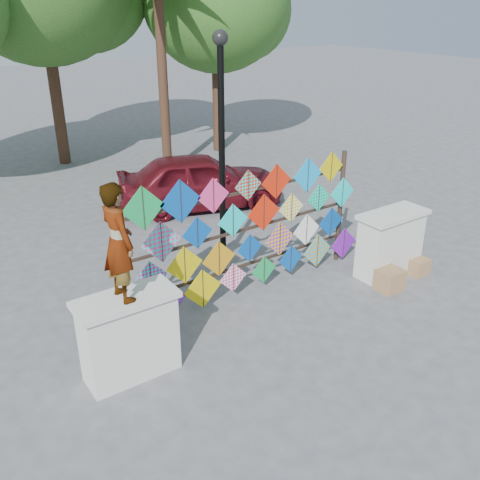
# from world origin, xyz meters

# --- Properties ---
(ground) EXTENTS (80.00, 80.00, 0.00)m
(ground) POSITION_xyz_m (0.00, 0.00, 0.00)
(ground) COLOR gray
(ground) RESTS_ON ground
(parapet_left) EXTENTS (1.40, 0.65, 1.28)m
(parapet_left) POSITION_xyz_m (-2.70, -0.20, 0.65)
(parapet_left) COLOR white
(parapet_left) RESTS_ON ground
(parapet_right) EXTENTS (1.40, 0.65, 1.28)m
(parapet_right) POSITION_xyz_m (2.70, -0.20, 0.65)
(parapet_right) COLOR white
(parapet_right) RESTS_ON ground
(kite_rack) EXTENTS (4.98, 0.24, 2.44)m
(kite_rack) POSITION_xyz_m (0.04, 0.73, 1.22)
(kite_rack) COLOR #31231B
(kite_rack) RESTS_ON ground
(vendor_woman) EXTENTS (0.43, 0.62, 1.63)m
(vendor_woman) POSITION_xyz_m (-2.72, -0.20, 2.09)
(vendor_woman) COLOR #99999E
(vendor_woman) RESTS_ON parapet_left
(sedan) EXTENTS (4.47, 2.91, 1.41)m
(sedan) POSITION_xyz_m (1.57, 5.01, 0.71)
(sedan) COLOR maroon
(sedan) RESTS_ON ground
(lamppost) EXTENTS (0.28, 0.28, 4.46)m
(lamppost) POSITION_xyz_m (0.30, 2.00, 2.69)
(lamppost) COLOR black
(lamppost) RESTS_ON ground
(cardboard_box_near) EXTENTS (0.45, 0.40, 0.40)m
(cardboard_box_near) POSITION_xyz_m (2.23, -0.66, 0.20)
(cardboard_box_near) COLOR #A97D51
(cardboard_box_near) RESTS_ON ground
(cardboard_box_far) EXTENTS (0.38, 0.35, 0.32)m
(cardboard_box_far) POSITION_xyz_m (3.17, -0.56, 0.16)
(cardboard_box_far) COLOR #A97D51
(cardboard_box_far) RESTS_ON ground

